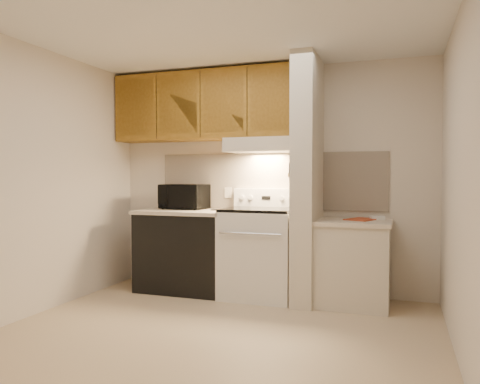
% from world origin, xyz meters
% --- Properties ---
extents(floor, '(3.60, 3.60, 0.00)m').
position_xyz_m(floor, '(0.00, 0.00, 0.00)').
color(floor, tan).
rests_on(floor, ground).
extents(ceiling, '(3.60, 3.60, 0.00)m').
position_xyz_m(ceiling, '(0.00, 0.00, 2.50)').
color(ceiling, white).
rests_on(ceiling, wall_back).
extents(wall_back, '(3.60, 2.50, 0.02)m').
position_xyz_m(wall_back, '(0.00, 1.50, 1.25)').
color(wall_back, beige).
rests_on(wall_back, floor).
extents(wall_left, '(0.02, 3.00, 2.50)m').
position_xyz_m(wall_left, '(-1.80, 0.00, 1.25)').
color(wall_left, beige).
rests_on(wall_left, floor).
extents(wall_right, '(0.02, 3.00, 2.50)m').
position_xyz_m(wall_right, '(1.80, 0.00, 1.25)').
color(wall_right, beige).
rests_on(wall_right, floor).
extents(backsplash, '(2.60, 0.02, 0.63)m').
position_xyz_m(backsplash, '(0.00, 1.49, 1.24)').
color(backsplash, '#FFE8CE').
rests_on(backsplash, wall_back).
extents(range_body, '(0.76, 0.65, 0.92)m').
position_xyz_m(range_body, '(0.00, 1.16, 0.46)').
color(range_body, silver).
rests_on(range_body, floor).
extents(oven_window, '(0.50, 0.01, 0.30)m').
position_xyz_m(oven_window, '(0.00, 0.84, 0.50)').
color(oven_window, black).
rests_on(oven_window, range_body).
extents(oven_handle, '(0.65, 0.02, 0.02)m').
position_xyz_m(oven_handle, '(0.00, 0.80, 0.72)').
color(oven_handle, silver).
rests_on(oven_handle, range_body).
extents(cooktop, '(0.74, 0.64, 0.03)m').
position_xyz_m(cooktop, '(0.00, 1.16, 0.94)').
color(cooktop, black).
rests_on(cooktop, range_body).
extents(range_backguard, '(0.76, 0.08, 0.20)m').
position_xyz_m(range_backguard, '(0.00, 1.44, 1.05)').
color(range_backguard, silver).
rests_on(range_backguard, range_body).
extents(range_display, '(0.10, 0.01, 0.04)m').
position_xyz_m(range_display, '(0.00, 1.40, 1.05)').
color(range_display, black).
rests_on(range_display, range_backguard).
extents(range_knob_left_outer, '(0.05, 0.02, 0.05)m').
position_xyz_m(range_knob_left_outer, '(-0.28, 1.40, 1.05)').
color(range_knob_left_outer, silver).
rests_on(range_knob_left_outer, range_backguard).
extents(range_knob_left_inner, '(0.05, 0.02, 0.05)m').
position_xyz_m(range_knob_left_inner, '(-0.18, 1.40, 1.05)').
color(range_knob_left_inner, silver).
rests_on(range_knob_left_inner, range_backguard).
extents(range_knob_right_inner, '(0.05, 0.02, 0.05)m').
position_xyz_m(range_knob_right_inner, '(0.18, 1.40, 1.05)').
color(range_knob_right_inner, silver).
rests_on(range_knob_right_inner, range_backguard).
extents(range_knob_right_outer, '(0.05, 0.02, 0.05)m').
position_xyz_m(range_knob_right_outer, '(0.28, 1.40, 1.05)').
color(range_knob_right_outer, silver).
rests_on(range_knob_right_outer, range_backguard).
extents(dishwasher_front, '(1.00, 0.63, 0.87)m').
position_xyz_m(dishwasher_front, '(-0.88, 1.17, 0.43)').
color(dishwasher_front, black).
rests_on(dishwasher_front, floor).
extents(left_countertop, '(1.04, 0.67, 0.04)m').
position_xyz_m(left_countertop, '(-0.88, 1.17, 0.89)').
color(left_countertop, beige).
rests_on(left_countertop, dishwasher_front).
extents(spoon_rest, '(0.20, 0.06, 0.01)m').
position_xyz_m(spoon_rest, '(-0.48, 1.21, 0.92)').
color(spoon_rest, black).
rests_on(spoon_rest, left_countertop).
extents(teal_jar, '(0.11, 0.11, 0.10)m').
position_xyz_m(teal_jar, '(-0.83, 1.39, 0.96)').
color(teal_jar, '#216C5C').
rests_on(teal_jar, left_countertop).
extents(outlet, '(0.08, 0.01, 0.12)m').
position_xyz_m(outlet, '(-0.48, 1.48, 1.10)').
color(outlet, beige).
rests_on(outlet, backsplash).
extents(microwave, '(0.53, 0.38, 0.28)m').
position_xyz_m(microwave, '(-0.96, 1.31, 1.05)').
color(microwave, black).
rests_on(microwave, left_countertop).
extents(partition_pillar, '(0.22, 0.70, 2.50)m').
position_xyz_m(partition_pillar, '(0.51, 1.15, 1.25)').
color(partition_pillar, beige).
rests_on(partition_pillar, floor).
extents(pillar_trim, '(0.01, 0.70, 0.04)m').
position_xyz_m(pillar_trim, '(0.39, 1.15, 1.30)').
color(pillar_trim, '#95671F').
rests_on(pillar_trim, partition_pillar).
extents(knife_strip, '(0.02, 0.42, 0.04)m').
position_xyz_m(knife_strip, '(0.39, 1.10, 1.32)').
color(knife_strip, black).
rests_on(knife_strip, partition_pillar).
extents(knife_blade_a, '(0.01, 0.03, 0.16)m').
position_xyz_m(knife_blade_a, '(0.38, 0.95, 1.22)').
color(knife_blade_a, silver).
rests_on(knife_blade_a, knife_strip).
extents(knife_handle_a, '(0.02, 0.02, 0.10)m').
position_xyz_m(knife_handle_a, '(0.38, 0.93, 1.37)').
color(knife_handle_a, black).
rests_on(knife_handle_a, knife_strip).
extents(knife_blade_b, '(0.01, 0.04, 0.18)m').
position_xyz_m(knife_blade_b, '(0.38, 1.03, 1.21)').
color(knife_blade_b, silver).
rests_on(knife_blade_b, knife_strip).
extents(knife_handle_b, '(0.02, 0.02, 0.10)m').
position_xyz_m(knife_handle_b, '(0.38, 1.01, 1.37)').
color(knife_handle_b, black).
rests_on(knife_handle_b, knife_strip).
extents(knife_blade_c, '(0.01, 0.04, 0.20)m').
position_xyz_m(knife_blade_c, '(0.38, 1.10, 1.20)').
color(knife_blade_c, silver).
rests_on(knife_blade_c, knife_strip).
extents(knife_handle_c, '(0.02, 0.02, 0.10)m').
position_xyz_m(knife_handle_c, '(0.38, 1.09, 1.37)').
color(knife_handle_c, black).
rests_on(knife_handle_c, knife_strip).
extents(knife_blade_d, '(0.01, 0.04, 0.16)m').
position_xyz_m(knife_blade_d, '(0.38, 1.19, 1.22)').
color(knife_blade_d, silver).
rests_on(knife_blade_d, knife_strip).
extents(knife_handle_d, '(0.02, 0.02, 0.10)m').
position_xyz_m(knife_handle_d, '(0.38, 1.19, 1.37)').
color(knife_handle_d, black).
rests_on(knife_handle_d, knife_strip).
extents(knife_blade_e, '(0.01, 0.04, 0.18)m').
position_xyz_m(knife_blade_e, '(0.38, 1.26, 1.21)').
color(knife_blade_e, silver).
rests_on(knife_blade_e, knife_strip).
extents(knife_handle_e, '(0.02, 0.02, 0.10)m').
position_xyz_m(knife_handle_e, '(0.38, 1.27, 1.37)').
color(knife_handle_e, black).
rests_on(knife_handle_e, knife_strip).
extents(oven_mitt, '(0.03, 0.10, 0.23)m').
position_xyz_m(oven_mitt, '(0.38, 1.32, 1.22)').
color(oven_mitt, gray).
rests_on(oven_mitt, partition_pillar).
extents(right_cab_base, '(0.70, 0.60, 0.81)m').
position_xyz_m(right_cab_base, '(0.97, 1.15, 0.40)').
color(right_cab_base, beige).
rests_on(right_cab_base, floor).
extents(right_countertop, '(0.74, 0.64, 0.04)m').
position_xyz_m(right_countertop, '(0.97, 1.15, 0.83)').
color(right_countertop, beige).
rests_on(right_countertop, right_cab_base).
extents(red_folder, '(0.35, 0.40, 0.01)m').
position_xyz_m(red_folder, '(1.04, 1.25, 0.86)').
color(red_folder, '#B04022').
rests_on(red_folder, right_countertop).
extents(white_box, '(0.16, 0.14, 0.04)m').
position_xyz_m(white_box, '(1.19, 1.33, 0.87)').
color(white_box, white).
rests_on(white_box, right_countertop).
extents(range_hood, '(0.78, 0.44, 0.15)m').
position_xyz_m(range_hood, '(0.00, 1.28, 1.62)').
color(range_hood, beige).
rests_on(range_hood, upper_cabinets).
extents(hood_lip, '(0.78, 0.04, 0.06)m').
position_xyz_m(hood_lip, '(0.00, 1.07, 1.58)').
color(hood_lip, beige).
rests_on(hood_lip, range_hood).
extents(upper_cabinets, '(2.18, 0.33, 0.77)m').
position_xyz_m(upper_cabinets, '(-0.69, 1.32, 2.08)').
color(upper_cabinets, '#95671F').
rests_on(upper_cabinets, wall_back).
extents(cab_door_a, '(0.46, 0.01, 0.63)m').
position_xyz_m(cab_door_a, '(-1.51, 1.17, 2.08)').
color(cab_door_a, '#95671F').
rests_on(cab_door_a, upper_cabinets).
extents(cab_gap_a, '(0.01, 0.01, 0.73)m').
position_xyz_m(cab_gap_a, '(-1.23, 1.16, 2.08)').
color(cab_gap_a, black).
rests_on(cab_gap_a, upper_cabinets).
extents(cab_door_b, '(0.46, 0.01, 0.63)m').
position_xyz_m(cab_door_b, '(-0.96, 1.17, 2.08)').
color(cab_door_b, '#95671F').
rests_on(cab_door_b, upper_cabinets).
extents(cab_gap_b, '(0.01, 0.01, 0.73)m').
position_xyz_m(cab_gap_b, '(-0.69, 1.16, 2.08)').
color(cab_gap_b, black).
rests_on(cab_gap_b, upper_cabinets).
extents(cab_door_c, '(0.46, 0.01, 0.63)m').
position_xyz_m(cab_door_c, '(-0.42, 1.17, 2.08)').
color(cab_door_c, '#95671F').
rests_on(cab_door_c, upper_cabinets).
extents(cab_gap_c, '(0.01, 0.01, 0.73)m').
position_xyz_m(cab_gap_c, '(-0.14, 1.16, 2.08)').
color(cab_gap_c, black).
rests_on(cab_gap_c, upper_cabinets).
extents(cab_door_d, '(0.46, 0.01, 0.63)m').
position_xyz_m(cab_door_d, '(0.13, 1.17, 2.08)').
color(cab_door_d, '#95671F').
rests_on(cab_door_d, upper_cabinets).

